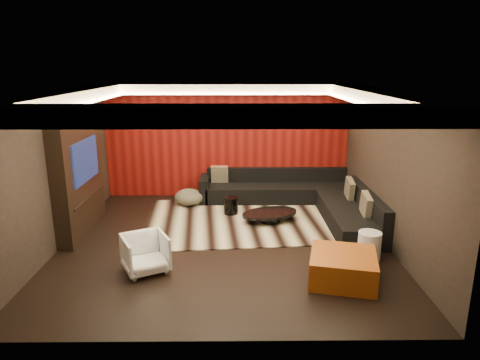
{
  "coord_description": "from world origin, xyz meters",
  "views": [
    {
      "loc": [
        0.22,
        -7.49,
        3.24
      ],
      "look_at": [
        0.3,
        0.6,
        1.05
      ],
      "focal_mm": 32.0,
      "sensor_mm": 36.0,
      "label": 1
    }
  ],
  "objects_px": {
    "coffee_table": "(270,217)",
    "armchair": "(145,253)",
    "sectional_sofa": "(302,198)",
    "white_side_table": "(369,246)",
    "orange_ottoman": "(343,267)",
    "drum_stool": "(231,205)"
  },
  "relations": [
    {
      "from": "coffee_table",
      "to": "orange_ottoman",
      "type": "distance_m",
      "value": 2.72
    },
    {
      "from": "drum_stool",
      "to": "armchair",
      "type": "relative_size",
      "value": 0.55
    },
    {
      "from": "drum_stool",
      "to": "sectional_sofa",
      "type": "bearing_deg",
      "value": 11.19
    },
    {
      "from": "coffee_table",
      "to": "sectional_sofa",
      "type": "height_order",
      "value": "sectional_sofa"
    },
    {
      "from": "orange_ottoman",
      "to": "armchair",
      "type": "bearing_deg",
      "value": 173.84
    },
    {
      "from": "coffee_table",
      "to": "armchair",
      "type": "bearing_deg",
      "value": -134.37
    },
    {
      "from": "coffee_table",
      "to": "drum_stool",
      "type": "distance_m",
      "value": 0.97
    },
    {
      "from": "orange_ottoman",
      "to": "armchair",
      "type": "height_order",
      "value": "armchair"
    },
    {
      "from": "armchair",
      "to": "sectional_sofa",
      "type": "xyz_separation_m",
      "value": [
        2.97,
        3.03,
        -0.05
      ]
    },
    {
      "from": "orange_ottoman",
      "to": "armchair",
      "type": "relative_size",
      "value": 1.44
    },
    {
      "from": "orange_ottoman",
      "to": "white_side_table",
      "type": "bearing_deg",
      "value": 49.74
    },
    {
      "from": "coffee_table",
      "to": "sectional_sofa",
      "type": "bearing_deg",
      "value": 45.48
    },
    {
      "from": "white_side_table",
      "to": "orange_ottoman",
      "type": "height_order",
      "value": "white_side_table"
    },
    {
      "from": "orange_ottoman",
      "to": "sectional_sofa",
      "type": "distance_m",
      "value": 3.37
    },
    {
      "from": "coffee_table",
      "to": "sectional_sofa",
      "type": "xyz_separation_m",
      "value": [
        0.8,
        0.81,
        0.14
      ]
    },
    {
      "from": "sectional_sofa",
      "to": "white_side_table",
      "type": "bearing_deg",
      "value": -73.7
    },
    {
      "from": "white_side_table",
      "to": "orange_ottoman",
      "type": "xyz_separation_m",
      "value": [
        -0.63,
        -0.75,
        -0.03
      ]
    },
    {
      "from": "coffee_table",
      "to": "armchair",
      "type": "distance_m",
      "value": 3.11
    },
    {
      "from": "drum_stool",
      "to": "orange_ottoman",
      "type": "relative_size",
      "value": 0.38
    },
    {
      "from": "drum_stool",
      "to": "sectional_sofa",
      "type": "xyz_separation_m",
      "value": [
        1.63,
        0.32,
        0.06
      ]
    },
    {
      "from": "coffee_table",
      "to": "orange_ottoman",
      "type": "bearing_deg",
      "value": -69.93
    },
    {
      "from": "drum_stool",
      "to": "orange_ottoman",
      "type": "height_order",
      "value": "orange_ottoman"
    }
  ]
}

